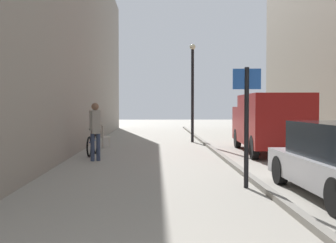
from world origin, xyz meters
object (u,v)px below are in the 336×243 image
at_px(pedestrian_main_foreground, 95,127).
at_px(street_sign_post, 247,116).
at_px(delivery_van, 269,121).
at_px(lamp_post, 193,86).
at_px(bicycle_leaning, 92,145).
at_px(cafe_chair_near_window, 101,135).

height_order(pedestrian_main_foreground, street_sign_post, street_sign_post).
bearing_deg(delivery_van, lamp_post, 119.91).
bearing_deg(bicycle_leaning, pedestrian_main_foreground, -74.64).
xyz_separation_m(pedestrian_main_foreground, delivery_van, (6.19, 2.12, 0.11)).
height_order(bicycle_leaning, cafe_chair_near_window, bicycle_leaning).
distance_m(pedestrian_main_foreground, bicycle_leaning, 1.68).
xyz_separation_m(pedestrian_main_foreground, lamp_post, (3.73, 6.94, 1.64)).
bearing_deg(bicycle_leaning, cafe_chair_near_window, 94.07).
xyz_separation_m(street_sign_post, cafe_chair_near_window, (-4.24, 8.82, -1.00)).
relative_size(street_sign_post, cafe_chair_near_window, 2.77).
relative_size(pedestrian_main_foreground, street_sign_post, 0.72).
bearing_deg(lamp_post, cafe_chair_near_window, -146.55).
height_order(street_sign_post, lamp_post, lamp_post).
xyz_separation_m(delivery_van, cafe_chair_near_window, (-6.53, 2.13, -0.64)).
bearing_deg(bicycle_leaning, delivery_van, 8.92).
height_order(delivery_van, street_sign_post, street_sign_post).
xyz_separation_m(lamp_post, bicycle_leaning, (-4.05, -5.45, -2.34)).
xyz_separation_m(delivery_van, bicycle_leaning, (-6.50, -0.63, -0.81)).
bearing_deg(cafe_chair_near_window, lamp_post, 68.17).
bearing_deg(cafe_chair_near_window, delivery_van, 16.67).
relative_size(pedestrian_main_foreground, delivery_van, 0.33).
bearing_deg(lamp_post, pedestrian_main_foreground, -118.25).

